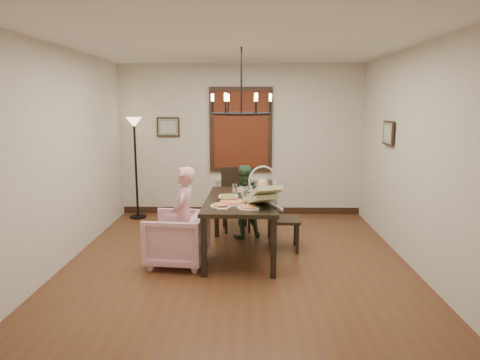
{
  "coord_description": "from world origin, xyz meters",
  "views": [
    {
      "loc": [
        0.15,
        -5.47,
        2.09
      ],
      "look_at": [
        0.03,
        0.27,
        1.05
      ],
      "focal_mm": 32.0,
      "sensor_mm": 36.0,
      "label": 1
    }
  ],
  "objects_px": {
    "baby_bouncer": "(262,193)",
    "drinking_glass": "(246,191)",
    "chair_right": "(284,216)",
    "elderly_woman": "(184,224)",
    "seated_man": "(243,208)",
    "armchair": "(177,239)",
    "chair_far": "(236,199)",
    "floor_lamp": "(136,169)",
    "dining_table": "(241,205)"
  },
  "relations": [
    {
      "from": "chair_far",
      "to": "baby_bouncer",
      "type": "relative_size",
      "value": 1.92
    },
    {
      "from": "elderly_woman",
      "to": "floor_lamp",
      "type": "bearing_deg",
      "value": -148.35
    },
    {
      "from": "armchair",
      "to": "drinking_glass",
      "type": "distance_m",
      "value": 1.18
    },
    {
      "from": "floor_lamp",
      "to": "chair_far",
      "type": "bearing_deg",
      "value": -22.22
    },
    {
      "from": "chair_right",
      "to": "drinking_glass",
      "type": "height_order",
      "value": "chair_right"
    },
    {
      "from": "seated_man",
      "to": "drinking_glass",
      "type": "bearing_deg",
      "value": 76.65
    },
    {
      "from": "floor_lamp",
      "to": "drinking_glass",
      "type": "bearing_deg",
      "value": -40.81
    },
    {
      "from": "chair_right",
      "to": "chair_far",
      "type": "bearing_deg",
      "value": 37.72
    },
    {
      "from": "armchair",
      "to": "seated_man",
      "type": "distance_m",
      "value": 1.45
    },
    {
      "from": "seated_man",
      "to": "chair_far",
      "type": "bearing_deg",
      "value": -89.56
    },
    {
      "from": "chair_far",
      "to": "chair_right",
      "type": "relative_size",
      "value": 1.04
    },
    {
      "from": "armchair",
      "to": "floor_lamp",
      "type": "distance_m",
      "value": 2.6
    },
    {
      "from": "dining_table",
      "to": "seated_man",
      "type": "xyz_separation_m",
      "value": [
        0.02,
        0.8,
        -0.24
      ]
    },
    {
      "from": "baby_bouncer",
      "to": "floor_lamp",
      "type": "xyz_separation_m",
      "value": [
        -2.22,
        2.37,
        -0.08
      ]
    },
    {
      "from": "chair_right",
      "to": "armchair",
      "type": "distance_m",
      "value": 1.57
    },
    {
      "from": "chair_far",
      "to": "drinking_glass",
      "type": "relative_size",
      "value": 7.7
    },
    {
      "from": "seated_man",
      "to": "armchair",
      "type": "bearing_deg",
      "value": 36.26
    },
    {
      "from": "dining_table",
      "to": "armchair",
      "type": "bearing_deg",
      "value": -155.21
    },
    {
      "from": "chair_far",
      "to": "seated_man",
      "type": "distance_m",
      "value": 0.39
    },
    {
      "from": "dining_table",
      "to": "chair_right",
      "type": "relative_size",
      "value": 1.72
    },
    {
      "from": "baby_bouncer",
      "to": "dining_table",
      "type": "bearing_deg",
      "value": 100.02
    },
    {
      "from": "chair_far",
      "to": "floor_lamp",
      "type": "height_order",
      "value": "floor_lamp"
    },
    {
      "from": "chair_right",
      "to": "elderly_woman",
      "type": "bearing_deg",
      "value": 113.88
    },
    {
      "from": "chair_right",
      "to": "seated_man",
      "type": "xyz_separation_m",
      "value": [
        -0.59,
        0.58,
        -0.03
      ]
    },
    {
      "from": "armchair",
      "to": "chair_right",
      "type": "bearing_deg",
      "value": 118.31
    },
    {
      "from": "chair_far",
      "to": "elderly_woman",
      "type": "distance_m",
      "value": 1.64
    },
    {
      "from": "chair_right",
      "to": "baby_bouncer",
      "type": "xyz_separation_m",
      "value": [
        -0.34,
        -0.68,
        0.48
      ]
    },
    {
      "from": "drinking_glass",
      "to": "dining_table",
      "type": "bearing_deg",
      "value": -107.69
    },
    {
      "from": "chair_far",
      "to": "floor_lamp",
      "type": "relative_size",
      "value": 0.58
    },
    {
      "from": "armchair",
      "to": "seated_man",
      "type": "xyz_separation_m",
      "value": [
        0.85,
        1.16,
        0.13
      ]
    },
    {
      "from": "floor_lamp",
      "to": "armchair",
      "type": "bearing_deg",
      "value": -64.08
    },
    {
      "from": "chair_far",
      "to": "dining_table",
      "type": "bearing_deg",
      "value": -93.73
    },
    {
      "from": "elderly_woman",
      "to": "chair_right",
      "type": "bearing_deg",
      "value": 116.66
    },
    {
      "from": "seated_man",
      "to": "baby_bouncer",
      "type": "height_order",
      "value": "baby_bouncer"
    },
    {
      "from": "baby_bouncer",
      "to": "drinking_glass",
      "type": "xyz_separation_m",
      "value": [
        -0.21,
        0.64,
        -0.11
      ]
    },
    {
      "from": "chair_far",
      "to": "baby_bouncer",
      "type": "distance_m",
      "value": 1.73
    },
    {
      "from": "chair_right",
      "to": "elderly_woman",
      "type": "xyz_separation_m",
      "value": [
        -1.34,
        -0.57,
        0.03
      ]
    },
    {
      "from": "armchair",
      "to": "floor_lamp",
      "type": "height_order",
      "value": "floor_lamp"
    },
    {
      "from": "elderly_woman",
      "to": "drinking_glass",
      "type": "bearing_deg",
      "value": 127.55
    },
    {
      "from": "chair_right",
      "to": "baby_bouncer",
      "type": "distance_m",
      "value": 0.89
    },
    {
      "from": "chair_right",
      "to": "dining_table",
      "type": "bearing_deg",
      "value": 111.28
    },
    {
      "from": "dining_table",
      "to": "armchair",
      "type": "relative_size",
      "value": 2.29
    },
    {
      "from": "elderly_woman",
      "to": "seated_man",
      "type": "height_order",
      "value": "elderly_woman"
    },
    {
      "from": "chair_right",
      "to": "seated_man",
      "type": "relative_size",
      "value": 1.05
    },
    {
      "from": "baby_bouncer",
      "to": "drinking_glass",
      "type": "height_order",
      "value": "baby_bouncer"
    },
    {
      "from": "elderly_woman",
      "to": "armchair",
      "type": "bearing_deg",
      "value": -77.18
    },
    {
      "from": "elderly_woman",
      "to": "seated_man",
      "type": "bearing_deg",
      "value": 150.32
    },
    {
      "from": "elderly_woman",
      "to": "baby_bouncer",
      "type": "xyz_separation_m",
      "value": [
        1.01,
        -0.1,
        0.44
      ]
    },
    {
      "from": "armchair",
      "to": "dining_table",
      "type": "bearing_deg",
      "value": 119.53
    },
    {
      "from": "chair_far",
      "to": "armchair",
      "type": "distance_m",
      "value": 1.71
    }
  ]
}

